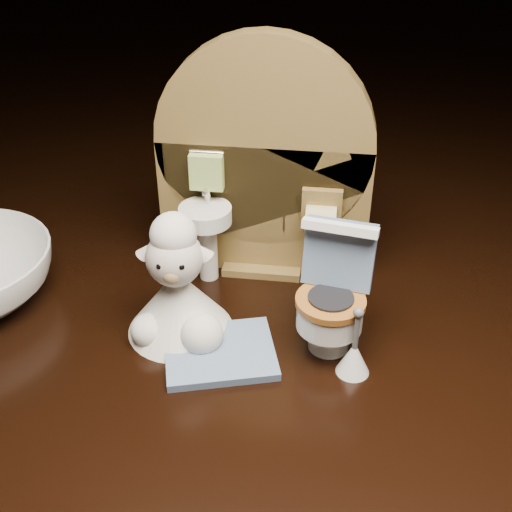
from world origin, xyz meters
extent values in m
cube|color=black|center=(0.00, 0.00, -0.05)|extent=(2.50, 2.50, 0.10)
cube|color=brown|center=(0.00, 0.07, 0.04)|extent=(0.13, 0.02, 0.09)
cylinder|color=brown|center=(0.00, 0.07, 0.09)|extent=(0.13, 0.02, 0.13)
cube|color=brown|center=(0.00, 0.07, 0.00)|extent=(0.05, 0.04, 0.01)
cylinder|color=white|center=(-0.03, 0.05, 0.02)|extent=(0.01, 0.01, 0.04)
cylinder|color=white|center=(-0.03, 0.04, 0.05)|extent=(0.03, 0.03, 0.01)
cylinder|color=silver|center=(-0.03, 0.05, 0.06)|extent=(0.00, 0.00, 0.01)
cube|color=#ACC865|center=(-0.03, 0.05, 0.07)|extent=(0.02, 0.01, 0.02)
cube|color=brown|center=(0.04, 0.06, 0.05)|extent=(0.02, 0.01, 0.02)
cylinder|color=#D5C785|center=(0.04, 0.05, 0.05)|extent=(0.02, 0.02, 0.02)
cylinder|color=white|center=(0.05, -0.01, 0.01)|extent=(0.02, 0.02, 0.02)
cylinder|color=white|center=(0.05, -0.01, 0.02)|extent=(0.04, 0.04, 0.01)
cylinder|color=#91531C|center=(0.05, -0.01, 0.03)|extent=(0.04, 0.04, 0.00)
cube|color=white|center=(0.05, 0.01, 0.02)|extent=(0.03, 0.02, 0.04)
cube|color=slate|center=(0.05, 0.00, 0.05)|extent=(0.04, 0.02, 0.04)
cube|color=white|center=(0.05, 0.00, 0.07)|extent=(0.04, 0.01, 0.01)
cylinder|color=#96B843|center=(0.06, 0.01, 0.05)|extent=(0.01, 0.01, 0.01)
cube|color=slate|center=(-0.01, -0.03, 0.00)|extent=(0.07, 0.06, 0.00)
cone|color=white|center=(0.06, -0.03, 0.01)|extent=(0.02, 0.02, 0.02)
cylinder|color=#59595B|center=(0.06, -0.03, 0.03)|extent=(0.00, 0.00, 0.02)
sphere|color=#59595B|center=(0.06, -0.03, 0.04)|extent=(0.01, 0.01, 0.01)
cone|color=silver|center=(-0.04, -0.01, 0.02)|extent=(0.06, 0.06, 0.04)
sphere|color=silver|center=(-0.02, -0.02, 0.01)|extent=(0.02, 0.02, 0.02)
sphere|color=silver|center=(-0.05, -0.02, 0.01)|extent=(0.02, 0.02, 0.02)
sphere|color=beige|center=(-0.04, -0.01, 0.05)|extent=(0.03, 0.03, 0.03)
sphere|color=#A68354|center=(-0.04, -0.02, 0.05)|extent=(0.01, 0.01, 0.01)
sphere|color=silver|center=(-0.04, -0.01, 0.06)|extent=(0.02, 0.02, 0.02)
cone|color=beige|center=(-0.05, -0.01, 0.05)|extent=(0.01, 0.01, 0.01)
cone|color=beige|center=(-0.02, -0.01, 0.05)|extent=(0.01, 0.01, 0.01)
sphere|color=black|center=(-0.04, -0.02, 0.05)|extent=(0.00, 0.00, 0.00)
sphere|color=black|center=(-0.03, -0.02, 0.05)|extent=(0.00, 0.00, 0.00)
camera|label=1|loc=(0.04, -0.28, 0.24)|focal=45.00mm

